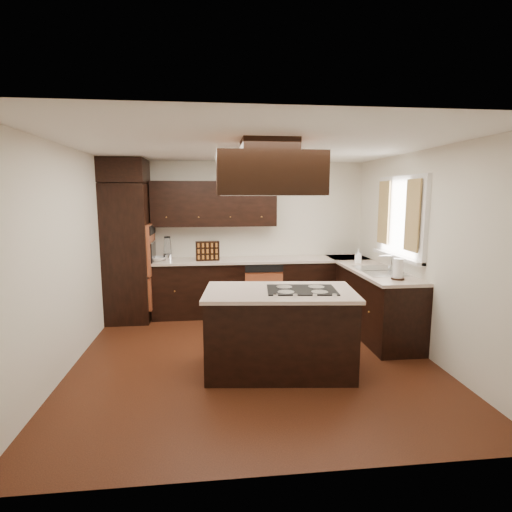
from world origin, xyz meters
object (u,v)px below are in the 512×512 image
oven_column (128,253)px  spice_rack (208,251)px  island (279,332)px  range_hood (269,174)px

oven_column → spice_rack: 1.23m
island → range_hood: bearing=-129.9°
oven_column → spice_rack: bearing=-0.3°
oven_column → spice_rack: (1.23, -0.01, 0.01)m
oven_column → range_hood: bearing=-50.3°
island → range_hood: size_ratio=1.51×
oven_column → island: oven_column is taller
island → spice_rack: 2.34m
oven_column → range_hood: 3.13m
range_hood → spice_rack: range_hood is taller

